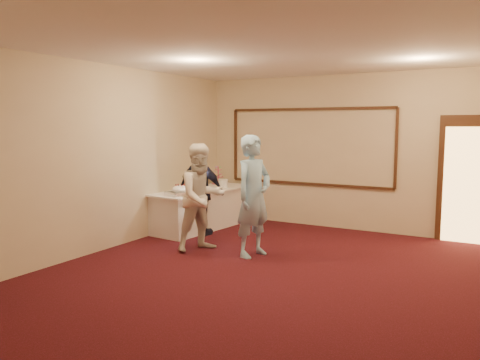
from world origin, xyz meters
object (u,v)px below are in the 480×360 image
plate_stack_b (223,183)px  plate_stack_a (200,185)px  guest (201,191)px  tart (201,190)px  cupcake_stand (218,177)px  buffet_table (202,208)px  man (254,196)px  pavlova_tray (181,191)px  woman (202,197)px

plate_stack_b → plate_stack_a: bearing=-134.1°
plate_stack_b → guest: (0.11, -0.97, -0.04)m
plate_stack_b → tart: size_ratio=0.74×
cupcake_stand → plate_stack_b: (0.41, -0.47, -0.06)m
plate_stack_b → guest: size_ratio=0.13×
tart → buffet_table: bearing=122.5°
plate_stack_a → man: (1.94, -1.38, 0.09)m
plate_stack_b → man: 2.36m
plate_stack_a → plate_stack_b: size_ratio=0.89×
cupcake_stand → plate_stack_b: bearing=-48.8°
pavlova_tray → guest: guest is taller
cupcake_stand → tart: size_ratio=1.48×
pavlova_tray → guest: size_ratio=0.36×
pavlova_tray → plate_stack_b: size_ratio=2.86×
cupcake_stand → plate_stack_a: size_ratio=2.24×
plate_stack_b → woman: woman is taller
plate_stack_a → tart: size_ratio=0.66×
pavlova_tray → guest: 0.39m
pavlova_tray → guest: (0.21, 0.33, -0.03)m
buffet_table → man: (1.83, -1.29, 0.55)m
buffet_table → guest: 0.76m
buffet_table → guest: bearing=-57.8°
plate_stack_b → tart: (-0.03, -0.75, -0.06)m
man → plate_stack_b: bearing=57.7°
man → woman: (-0.89, -0.11, -0.07)m
tart → guest: guest is taller
cupcake_stand → tart: (0.38, -1.22, -0.12)m
plate_stack_b → tart: bearing=-92.0°
man → plate_stack_a: bearing=69.2°
pavlova_tray → plate_stack_a: bearing=103.6°
plate_stack_b → buffet_table: bearing=-117.2°
tart → cupcake_stand: bearing=107.4°
woman → man: bearing=-57.0°
plate_stack_a → man: man is taller
tart → plate_stack_a: bearing=127.0°
man → woman: 0.90m
plate_stack_a → plate_stack_b: 0.48m
plate_stack_a → guest: bearing=-54.8°
plate_stack_a → tart: (0.31, -0.41, -0.05)m
cupcake_stand → man: (2.01, -2.19, 0.02)m
plate_stack_a → plate_stack_b: (0.33, 0.34, 0.01)m
buffet_table → cupcake_stand: bearing=101.4°
cupcake_stand → man: size_ratio=0.22×
plate_stack_b → man: size_ratio=0.11×
buffet_table → woman: bearing=-56.0°
cupcake_stand → guest: guest is taller
cupcake_stand → plate_stack_a: cupcake_stand is taller
man → buffet_table: bearing=69.6°
plate_stack_a → tart: bearing=-53.0°
tart → woman: bearing=-55.6°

